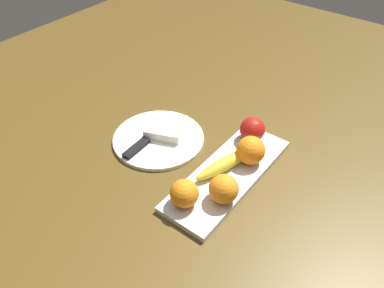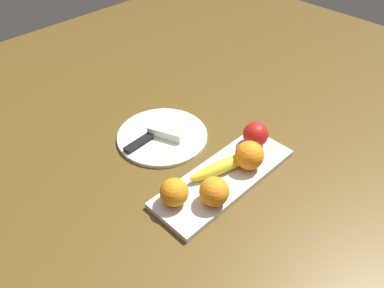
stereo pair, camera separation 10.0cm
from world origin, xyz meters
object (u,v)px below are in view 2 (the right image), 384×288
object	(u,v)px
orange_center	(215,192)
dinner_plate	(163,136)
apple	(256,135)
orange_near_banana	(174,192)
knife	(143,141)
fruit_tray	(225,177)
banana	(224,166)
folded_napkin	(171,125)
orange_near_apple	(249,155)

from	to	relation	value
orange_center	dinner_plate	size ratio (longest dim) A/B	0.27
apple	orange_near_banana	xyz separation A→B (m)	(-0.30, 0.00, -0.00)
knife	apple	bearing A→B (deg)	-50.50
fruit_tray	apple	bearing A→B (deg)	8.51
dinner_plate	knife	xyz separation A→B (m)	(-0.06, 0.01, 0.01)
banana	knife	bearing A→B (deg)	-57.32
apple	dinner_plate	xyz separation A→B (m)	(-0.15, 0.21, -0.05)
dinner_plate	folded_napkin	bearing A→B (deg)	0.00
orange_near_apple	dinner_plate	world-z (taller)	orange_near_apple
fruit_tray	orange_near_banana	world-z (taller)	orange_near_banana
orange_near_apple	orange_center	xyz separation A→B (m)	(-0.15, -0.02, -0.00)
apple	folded_napkin	size ratio (longest dim) A/B	0.67
knife	dinner_plate	bearing A→B (deg)	-14.19
orange_center	folded_napkin	bearing A→B (deg)	67.14
knife	orange_center	bearing A→B (deg)	-97.35
apple	banana	distance (m)	0.14
knife	fruit_tray	bearing A→B (deg)	-78.81
fruit_tray	folded_napkin	xyz separation A→B (m)	(0.03, 0.24, 0.02)
banana	orange_near_banana	xyz separation A→B (m)	(-0.16, 0.01, 0.02)
banana	orange_near_apple	xyz separation A→B (m)	(0.06, -0.03, 0.02)
apple	knife	world-z (taller)	apple
orange_near_apple	dinner_plate	xyz separation A→B (m)	(-0.07, 0.26, -0.05)
folded_napkin	dinner_plate	bearing A→B (deg)	180.00
orange_near_apple	folded_napkin	world-z (taller)	orange_near_apple
apple	dinner_plate	bearing A→B (deg)	124.10
banana	dinner_plate	xyz separation A→B (m)	(-0.01, 0.22, -0.03)
orange_center	folded_napkin	size ratio (longest dim) A/B	0.67
fruit_tray	orange_center	world-z (taller)	orange_center
orange_center	folded_napkin	xyz separation A→B (m)	(0.12, 0.28, -0.03)
fruit_tray	banana	bearing A→B (deg)	53.63
fruit_tray	knife	bearing A→B (deg)	104.24
fruit_tray	knife	world-z (taller)	knife
knife	orange_near_apple	bearing A→B (deg)	-67.45
banana	knife	distance (m)	0.25
orange_near_banana	folded_napkin	distance (m)	0.28
orange_center	orange_near_banana	bearing A→B (deg)	134.78
knife	banana	bearing A→B (deg)	-76.02
folded_napkin	knife	xyz separation A→B (m)	(-0.10, 0.01, -0.01)
apple	banana	size ratio (longest dim) A/B	0.35
banana	folded_napkin	size ratio (longest dim) A/B	1.91
apple	folded_napkin	world-z (taller)	apple
fruit_tray	orange_near_banana	size ratio (longest dim) A/B	6.00
orange_near_apple	dinner_plate	distance (m)	0.27
dinner_plate	knife	size ratio (longest dim) A/B	1.42
orange_near_apple	banana	bearing A→B (deg)	149.92
orange_near_banana	orange_near_apple	bearing A→B (deg)	-11.64
orange_near_banana	dinner_plate	size ratio (longest dim) A/B	0.26
dinner_plate	orange_near_apple	bearing A→B (deg)	-75.63
banana	folded_napkin	world-z (taller)	banana
banana	orange_center	world-z (taller)	orange_center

